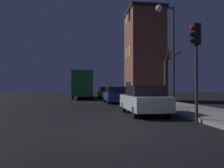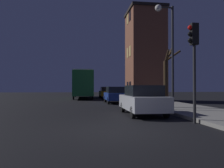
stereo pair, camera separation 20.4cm
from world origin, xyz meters
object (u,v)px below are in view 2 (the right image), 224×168
Objects in this scene: streetlamp at (168,40)px; bare_tree at (167,77)px; bus at (83,83)px; car_mid_lane at (115,95)px; car_near_lane at (142,100)px; car_far_lane at (106,92)px; traffic_light at (194,51)px.

bare_tree is at bearing 70.86° from streetlamp.
bus is at bearing 108.89° from bare_tree.
car_mid_lane is (-2.02, 7.84, -3.58)m from streetlamp.
streetlamp reaches higher than car_mid_lane.
car_near_lane is 18.31m from car_far_lane.
streetlamp reaches higher than traffic_light.
streetlamp is 1.47× the size of bare_tree.
streetlamp is at bearing 82.57° from traffic_light.
bare_tree is at bearing -71.11° from bus.
car_near_lane is (-1.88, -1.05, -3.57)m from streetlamp.
car_far_lane is (0.00, 18.31, 0.01)m from car_near_lane.
car_far_lane is at bearing 93.61° from traffic_light.
bare_tree is 6.92m from car_mid_lane.
bare_tree reaches higher than car_near_lane.
bus is at bearing 106.76° from car_mid_lane.
bus is (-5.60, 16.37, -0.04)m from bare_tree.
streetlamp is 8.85m from car_mid_lane.
car_near_lane is (-1.35, 3.01, -2.18)m from traffic_light.
bare_tree is (1.07, 5.63, -0.81)m from traffic_light.
traffic_light is 0.96× the size of car_far_lane.
car_far_lane is (3.18, -0.68, -1.32)m from bus.
streetlamp is at bearing -75.58° from car_mid_lane.
traffic_light is 12.20m from car_mid_lane.
bus is 2.75× the size of car_near_lane.
bare_tree reaches higher than car_mid_lane.
traffic_light is 0.97× the size of bare_tree.
car_far_lane is at bearing 89.13° from car_mid_lane.
bare_tree reaches higher than car_far_lane.
car_near_lane is 1.02× the size of car_mid_lane.
streetlamp is at bearing -74.26° from bus.
traffic_light is at bearing -65.87° from car_near_lane.
traffic_light reaches higher than bus.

